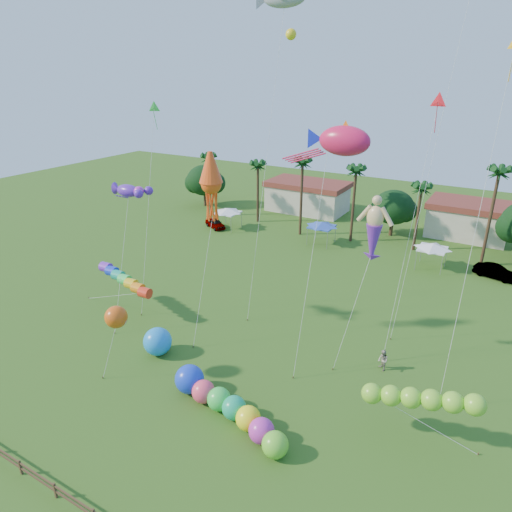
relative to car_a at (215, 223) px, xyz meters
The scene contains 18 objects.
ground 41.47m from the car_a, 58.30° to the right, with size 160.00×160.00×0.00m, color #285116.
tree_line 27.05m from the car_a, 18.98° to the left, with size 69.46×8.91×11.00m.
buildings_row 23.84m from the car_a, 38.22° to the left, with size 35.00×7.00×4.00m.
tent_row 15.96m from the car_a, ahead, with size 31.00×4.00×0.60m.
car_a is the anchor object (origin of this frame).
car_b 36.53m from the car_a, ahead, with size 1.54×4.42×1.46m, color #4C4C54.
spectator_b 37.25m from the car_a, 34.77° to the right, with size 0.83×0.64×1.70m, color gray.
caterpillar_inflatable 39.00m from the car_a, 53.72° to the right, with size 10.06×4.13×2.07m.
blue_ball 31.76m from the car_a, 63.00° to the right, with size 2.28×2.28×2.28m, color #1A87EC.
rainbow_tube 26.37m from the car_a, 71.54° to the right, with size 10.10×1.83×3.41m.
green_worm 42.11m from the car_a, 41.32° to the right, with size 9.89×2.97×3.49m.
orange_ball_kite 35.08m from the car_a, 66.07° to the right, with size 2.05×1.99×5.84m.
merman_kite 35.52m from the car_a, 34.15° to the right, with size 2.14×4.77×12.49m.
fish_kite 37.67m from the car_a, 39.14° to the right, with size 5.58×5.64×18.01m.
squid_kite 30.91m from the car_a, 54.48° to the right, with size 2.17×4.28×15.71m.
lobster_kite 28.56m from the car_a, 69.85° to the right, with size 4.26×4.95×12.72m.
delta_kite_red 39.23m from the car_a, 26.95° to the right, with size 1.35×4.75×19.87m.
delta_kite_green 28.53m from the car_a, 66.36° to the right, with size 1.08×4.04×18.86m.
Camera 1 is at (15.25, -15.82, 21.28)m, focal length 32.00 mm.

